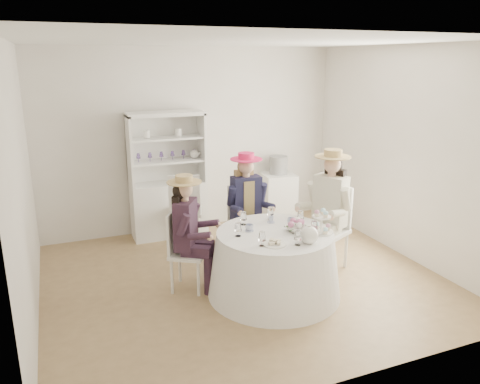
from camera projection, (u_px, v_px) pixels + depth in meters
name	position (u px, v px, depth m)	size (l,w,h in m)	color
ground	(243.00, 279.00, 5.56)	(4.50, 4.50, 0.00)	olive
ceiling	(244.00, 41.00, 4.82)	(4.50, 4.50, 0.00)	white
wall_back	(192.00, 140.00, 6.97)	(4.50, 4.50, 0.00)	silver
wall_front	(348.00, 226.00, 3.41)	(4.50, 4.50, 0.00)	silver
wall_left	(22.00, 189.00, 4.38)	(4.50, 4.50, 0.00)	silver
wall_right	(405.00, 154.00, 6.00)	(4.50, 4.50, 0.00)	silver
tea_table	(274.00, 263.00, 5.13)	(1.46, 1.46, 0.73)	white
hutch	(168.00, 193.00, 6.79)	(1.15, 0.61, 1.82)	silver
side_table	(278.00, 197.00, 7.49)	(0.50, 0.50, 0.77)	silver
hatbox	(279.00, 165.00, 7.35)	(0.28, 0.28, 0.28)	black
guest_left	(188.00, 227.00, 5.13)	(0.57, 0.53, 1.33)	silver
guest_mid	(247.00, 201.00, 5.89)	(0.51, 0.53, 1.41)	silver
guest_right	(329.00, 203.00, 5.62)	(0.64, 0.58, 1.50)	silver
spare_chair	(185.00, 208.00, 6.35)	(0.55, 0.55, 1.06)	silver
teacup_a	(249.00, 228.00, 5.05)	(0.09, 0.09, 0.07)	white
teacup_b	(271.00, 220.00, 5.32)	(0.06, 0.06, 0.06)	white
teacup_c	(291.00, 222.00, 5.23)	(0.09, 0.09, 0.07)	white
flower_bowl	(295.00, 229.00, 5.04)	(0.22, 0.22, 0.05)	white
flower_arrangement	(296.00, 224.00, 5.03)	(0.17, 0.18, 0.07)	#CD6699
table_teapot	(309.00, 235.00, 4.72)	(0.27, 0.19, 0.20)	white
sandwich_plate	(275.00, 243.00, 4.68)	(0.24, 0.24, 0.05)	white
cupcake_stand	(321.00, 224.00, 5.00)	(0.26, 0.26, 0.25)	white
stemware_set	(275.00, 226.00, 5.01)	(0.88, 0.88, 0.15)	white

